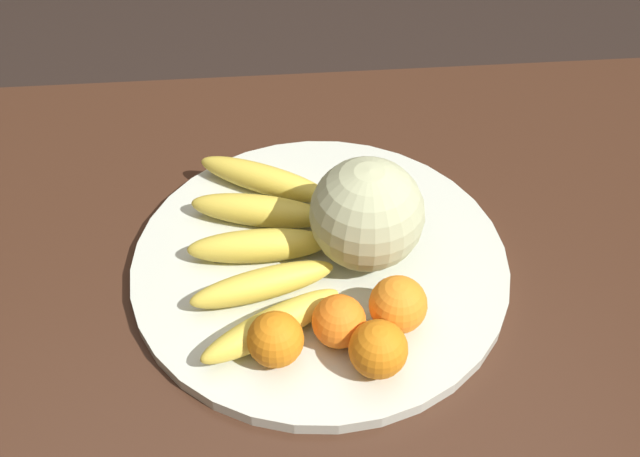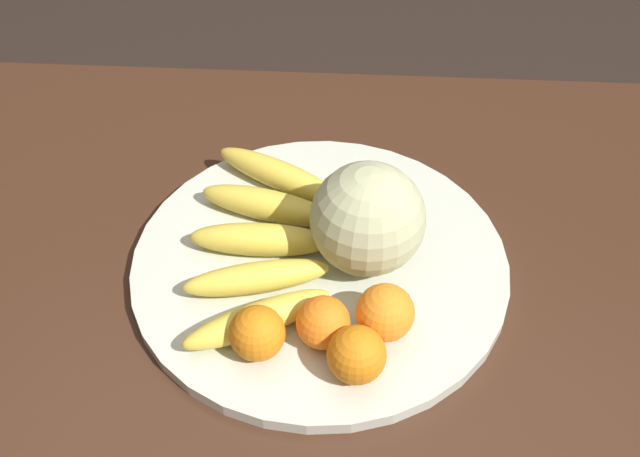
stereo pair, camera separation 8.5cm
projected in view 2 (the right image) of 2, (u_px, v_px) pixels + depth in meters
name	position (u px, v px, depth m)	size (l,w,h in m)	color
kitchen_table	(325.00, 353.00, 0.92)	(1.43, 0.95, 0.72)	#3D2316
fruit_bowl	(320.00, 262.00, 0.89)	(0.44, 0.44, 0.02)	beige
melon	(368.00, 219.00, 0.84)	(0.13, 0.13, 0.13)	#B2B789
banana_bunch	(266.00, 236.00, 0.88)	(0.19, 0.35, 0.04)	brown
orange_front_left	(321.00, 322.00, 0.78)	(0.06, 0.06, 0.06)	orange
orange_front_right	(385.00, 313.00, 0.79)	(0.06, 0.06, 0.06)	orange
orange_mid_center	(257.00, 333.00, 0.77)	(0.06, 0.06, 0.06)	orange
orange_back_left	(357.00, 355.00, 0.75)	(0.06, 0.06, 0.06)	orange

